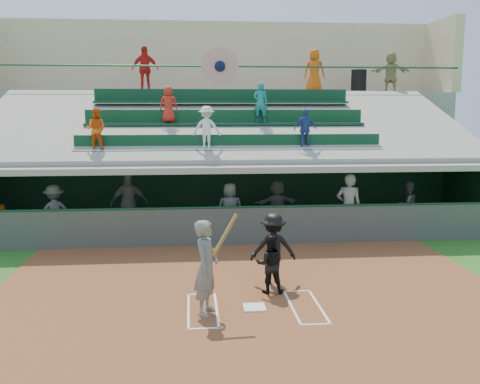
{
  "coord_description": "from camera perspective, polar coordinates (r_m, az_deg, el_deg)",
  "views": [
    {
      "loc": [
        -1.21,
        -10.01,
        3.93
      ],
      "look_at": [
        0.03,
        3.5,
        1.8
      ],
      "focal_mm": 40.0,
      "sensor_mm": 36.0,
      "label": 1
    }
  ],
  "objects": [
    {
      "name": "ground",
      "position": [
        10.83,
        1.55,
        -12.37
      ],
      "size": [
        100.0,
        100.0,
        0.0
      ],
      "primitive_type": "plane",
      "color": "#225718",
      "rests_on": "ground"
    },
    {
      "name": "dirt_slab",
      "position": [
        11.29,
        1.24,
        -11.41
      ],
      "size": [
        11.0,
        9.0,
        0.02
      ],
      "primitive_type": "cube",
      "color": "brown",
      "rests_on": "ground"
    },
    {
      "name": "home_plate",
      "position": [
        10.81,
        1.55,
        -12.2
      ],
      "size": [
        0.43,
        0.43,
        0.03
      ],
      "primitive_type": "cube",
      "color": "white",
      "rests_on": "dirt_slab"
    },
    {
      "name": "batters_box_chalk",
      "position": [
        10.82,
        1.55,
        -12.26
      ],
      "size": [
        2.65,
        1.85,
        0.01
      ],
      "color": "white",
      "rests_on": "dirt_slab"
    },
    {
      "name": "dugout_floor",
      "position": [
        17.26,
        -1.1,
        -4.18
      ],
      "size": [
        16.0,
        3.5,
        0.04
      ],
      "primitive_type": "cube",
      "color": "gray",
      "rests_on": "ground"
    },
    {
      "name": "concourse_slab",
      "position": [
        23.6,
        -2.31,
        4.96
      ],
      "size": [
        20.0,
        3.0,
        4.6
      ],
      "primitive_type": "cube",
      "color": "gray",
      "rests_on": "ground"
    },
    {
      "name": "grandstand",
      "position": [
        20.63,
        -1.9,
        4.28
      ],
      "size": [
        20.4,
        10.4,
        7.8
      ],
      "color": "#454A45",
      "rests_on": "ground"
    },
    {
      "name": "batter_at_plate",
      "position": [
        10.28,
        -3.58,
        -7.99
      ],
      "size": [
        0.95,
        0.81,
        1.95
      ],
      "color": "#5C5F59",
      "rests_on": "dirt_slab"
    },
    {
      "name": "catcher",
      "position": [
        11.5,
        3.21,
        -7.68
      ],
      "size": [
        0.66,
        0.53,
        1.26
      ],
      "primitive_type": "imported",
      "rotation": [
        0.0,
        0.0,
        3.04
      ],
      "color": "black",
      "rests_on": "dirt_slab"
    },
    {
      "name": "home_umpire",
      "position": [
        12.11,
        3.57,
        -6.01
      ],
      "size": [
        1.04,
        0.61,
        1.59
      ],
      "primitive_type": "imported",
      "rotation": [
        0.0,
        0.0,
        3.12
      ],
      "color": "black",
      "rests_on": "dirt_slab"
    },
    {
      "name": "dugout_bench",
      "position": [
        18.5,
        -2.05,
        -2.5
      ],
      "size": [
        14.95,
        3.76,
        0.46
      ],
      "primitive_type": "cube",
      "rotation": [
        0.0,
        0.0,
        -0.22
      ],
      "color": "brown",
      "rests_on": "dugout_floor"
    },
    {
      "name": "white_table",
      "position": [
        17.3,
        -24.27,
        -3.74
      ],
      "size": [
        0.84,
        0.68,
        0.67
      ],
      "primitive_type": "cube",
      "rotation": [
        0.0,
        0.0,
        -0.14
      ],
      "color": "silver",
      "rests_on": "dugout_floor"
    },
    {
      "name": "dugout_player_a",
      "position": [
        16.91,
        -19.19,
        -2.04
      ],
      "size": [
        1.22,
        0.99,
        1.64
      ],
      "primitive_type": "imported",
      "rotation": [
        0.0,
        0.0,
        3.56
      ],
      "color": "#5E615B",
      "rests_on": "dugout_floor"
    },
    {
      "name": "dugout_player_b",
      "position": [
        16.91,
        -11.73,
        -1.22
      ],
      "size": [
        1.18,
        0.61,
        1.94
      ],
      "primitive_type": "imported",
      "rotation": [
        0.0,
        0.0,
        3.26
      ],
      "color": "#62645F",
      "rests_on": "dugout_floor"
    },
    {
      "name": "dugout_player_c",
      "position": [
        16.34,
        -1.07,
        -1.88
      ],
      "size": [
        0.83,
        0.56,
        1.66
      ],
      "primitive_type": "imported",
      "rotation": [
        0.0,
        0.0,
        3.19
      ],
      "color": "#5E615B",
      "rests_on": "dugout_floor"
    },
    {
      "name": "dugout_player_d",
      "position": [
        17.21,
        3.96,
        -1.38
      ],
      "size": [
        1.58,
        0.74,
        1.64
      ],
      "primitive_type": "imported",
      "rotation": [
        0.0,
        0.0,
        3.31
      ],
      "color": "#5D5F5A",
      "rests_on": "dugout_floor"
    },
    {
      "name": "dugout_player_e",
      "position": [
        16.18,
        11.51,
        -1.56
      ],
      "size": [
        0.83,
        0.66,
        1.99
      ],
      "primitive_type": "imported",
      "rotation": [
        0.0,
        0.0,
        2.85
      ],
      "color": "#61645F",
      "rests_on": "dugout_floor"
    },
    {
      "name": "dugout_player_f",
      "position": [
        18.23,
        17.42,
        -1.34
      ],
      "size": [
        0.9,
        0.79,
        1.54
      ],
      "primitive_type": "imported",
      "rotation": [
        0.0,
        0.0,
        3.47
      ],
      "color": "#595C57",
      "rests_on": "dugout_floor"
    },
    {
      "name": "trash_bin",
      "position": [
        24.36,
        12.55,
        11.45
      ],
      "size": [
        0.66,
        0.66,
        0.99
      ],
      "primitive_type": "cylinder",
      "color": "black",
      "rests_on": "concourse_slab"
    },
    {
      "name": "concourse_staff_a",
      "position": [
        23.07,
        -10.07,
        12.79
      ],
      "size": [
        1.17,
        0.68,
        1.88
      ],
      "primitive_type": "imported",
      "rotation": [
        0.0,
        0.0,
        3.35
      ],
      "color": "red",
      "rests_on": "concourse_slab"
    },
    {
      "name": "concourse_staff_b",
      "position": [
        23.35,
        7.94,
        12.69
      ],
      "size": [
        1.01,
        0.81,
        1.8
      ],
      "primitive_type": "imported",
      "rotation": [
        0.0,
        0.0,
        2.84
      ],
      "color": "#C44E0B",
      "rests_on": "concourse_slab"
    },
    {
      "name": "concourse_staff_c",
      "position": [
        24.3,
        15.79,
        12.19
      ],
      "size": [
        1.66,
        0.91,
        1.71
      ],
      "primitive_type": "imported",
      "rotation": [
        0.0,
        0.0,
        2.87
      ],
      "color": "tan",
      "rests_on": "concourse_slab"
    }
  ]
}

